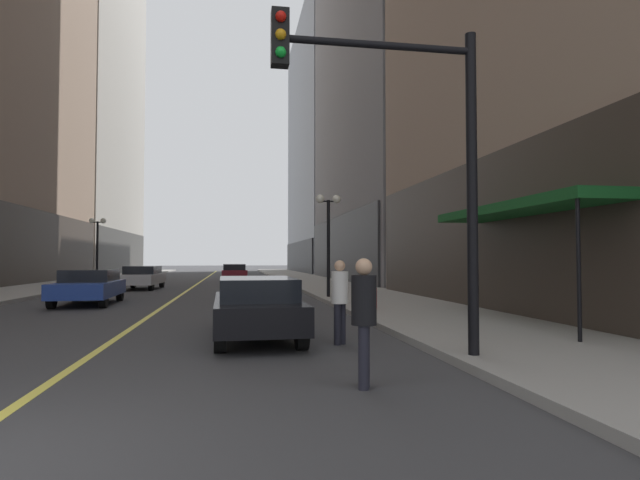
{
  "coord_description": "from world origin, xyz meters",
  "views": [
    {
      "loc": [
        2.51,
        -4.44,
        1.72
      ],
      "look_at": [
        9.49,
        37.43,
        3.29
      ],
      "focal_mm": 28.88,
      "sensor_mm": 36.0,
      "label": 1
    }
  ],
  "objects_px": {
    "traffic_light_near_right": "(411,135)",
    "car_silver": "(142,277)",
    "pedestrian_in_white_shirt": "(340,295)",
    "street_lamp_right_mid": "(328,222)",
    "car_black": "(256,305)",
    "pedestrian_in_black_coat": "(364,312)",
    "fire_hydrant_right": "(373,300)",
    "car_blue": "(89,285)",
    "street_lamp_left_far": "(97,236)",
    "car_maroon": "(234,272)"
  },
  "relations": [
    {
      "from": "traffic_light_near_right",
      "to": "car_silver",
      "type": "bearing_deg",
      "value": 109.44
    },
    {
      "from": "pedestrian_in_white_shirt",
      "to": "street_lamp_right_mid",
      "type": "bearing_deg",
      "value": 80.79
    },
    {
      "from": "car_black",
      "to": "pedestrian_in_black_coat",
      "type": "bearing_deg",
      "value": -74.73
    },
    {
      "from": "car_silver",
      "to": "street_lamp_right_mid",
      "type": "distance_m",
      "value": 13.43
    },
    {
      "from": "fire_hydrant_right",
      "to": "street_lamp_right_mid",
      "type": "bearing_deg",
      "value": 95.57
    },
    {
      "from": "fire_hydrant_right",
      "to": "car_silver",
      "type": "bearing_deg",
      "value": 123.16
    },
    {
      "from": "car_black",
      "to": "pedestrian_in_white_shirt",
      "type": "bearing_deg",
      "value": -32.83
    },
    {
      "from": "traffic_light_near_right",
      "to": "car_blue",
      "type": "bearing_deg",
      "value": 122.93
    },
    {
      "from": "pedestrian_in_white_shirt",
      "to": "street_lamp_right_mid",
      "type": "relative_size",
      "value": 0.38
    },
    {
      "from": "car_black",
      "to": "traffic_light_near_right",
      "type": "distance_m",
      "value": 5.07
    },
    {
      "from": "traffic_light_near_right",
      "to": "fire_hydrant_right",
      "type": "distance_m",
      "value": 8.9
    },
    {
      "from": "pedestrian_in_black_coat",
      "to": "street_lamp_left_far",
      "type": "relative_size",
      "value": 0.39
    },
    {
      "from": "car_silver",
      "to": "pedestrian_in_white_shirt",
      "type": "height_order",
      "value": "pedestrian_in_white_shirt"
    },
    {
      "from": "car_silver",
      "to": "traffic_light_near_right",
      "type": "relative_size",
      "value": 0.8
    },
    {
      "from": "traffic_light_near_right",
      "to": "street_lamp_left_far",
      "type": "relative_size",
      "value": 1.28
    },
    {
      "from": "car_blue",
      "to": "car_silver",
      "type": "distance_m",
      "value": 10.03
    },
    {
      "from": "traffic_light_near_right",
      "to": "fire_hydrant_right",
      "type": "relative_size",
      "value": 7.06
    },
    {
      "from": "car_maroon",
      "to": "street_lamp_right_mid",
      "type": "distance_m",
      "value": 20.46
    },
    {
      "from": "car_blue",
      "to": "pedestrian_in_black_coat",
      "type": "relative_size",
      "value": 2.67
    },
    {
      "from": "car_maroon",
      "to": "pedestrian_in_white_shirt",
      "type": "bearing_deg",
      "value": -86.06
    },
    {
      "from": "car_maroon",
      "to": "fire_hydrant_right",
      "type": "bearing_deg",
      "value": -80.02
    },
    {
      "from": "car_blue",
      "to": "street_lamp_right_mid",
      "type": "bearing_deg",
      "value": 2.97
    },
    {
      "from": "car_black",
      "to": "pedestrian_in_white_shirt",
      "type": "xyz_separation_m",
      "value": [
        1.63,
        -1.05,
        0.27
      ]
    },
    {
      "from": "car_black",
      "to": "fire_hydrant_right",
      "type": "xyz_separation_m",
      "value": [
        3.91,
        4.79,
        -0.32
      ]
    },
    {
      "from": "car_silver",
      "to": "pedestrian_in_white_shirt",
      "type": "bearing_deg",
      "value": -70.4
    },
    {
      "from": "car_silver",
      "to": "street_lamp_right_mid",
      "type": "relative_size",
      "value": 1.02
    },
    {
      "from": "fire_hydrant_right",
      "to": "traffic_light_near_right",
      "type": "bearing_deg",
      "value": -100.83
    },
    {
      "from": "pedestrian_in_white_shirt",
      "to": "traffic_light_near_right",
      "type": "distance_m",
      "value": 3.63
    },
    {
      "from": "car_blue",
      "to": "traffic_light_near_right",
      "type": "relative_size",
      "value": 0.82
    },
    {
      "from": "car_black",
      "to": "pedestrian_in_white_shirt",
      "type": "height_order",
      "value": "pedestrian_in_white_shirt"
    },
    {
      "from": "street_lamp_left_far",
      "to": "fire_hydrant_right",
      "type": "height_order",
      "value": "street_lamp_left_far"
    },
    {
      "from": "pedestrian_in_black_coat",
      "to": "traffic_light_near_right",
      "type": "relative_size",
      "value": 0.31
    },
    {
      "from": "car_maroon",
      "to": "pedestrian_in_white_shirt",
      "type": "relative_size",
      "value": 2.51
    },
    {
      "from": "car_black",
      "to": "street_lamp_left_far",
      "type": "bearing_deg",
      "value": 110.96
    },
    {
      "from": "car_blue",
      "to": "car_silver",
      "type": "bearing_deg",
      "value": 88.77
    },
    {
      "from": "car_blue",
      "to": "pedestrian_in_black_coat",
      "type": "xyz_separation_m",
      "value": [
        7.13,
        -13.99,
        0.29
      ]
    },
    {
      "from": "car_black",
      "to": "car_maroon",
      "type": "height_order",
      "value": "same"
    },
    {
      "from": "traffic_light_near_right",
      "to": "pedestrian_in_white_shirt",
      "type": "bearing_deg",
      "value": 107.97
    },
    {
      "from": "car_maroon",
      "to": "street_lamp_right_mid",
      "type": "bearing_deg",
      "value": -78.89
    },
    {
      "from": "car_black",
      "to": "street_lamp_left_far",
      "type": "relative_size",
      "value": 1.07
    },
    {
      "from": "car_maroon",
      "to": "street_lamp_right_mid",
      "type": "xyz_separation_m",
      "value": [
        3.91,
        -19.92,
        2.54
      ]
    },
    {
      "from": "car_black",
      "to": "car_maroon",
      "type": "distance_m",
      "value": 29.85
    },
    {
      "from": "pedestrian_in_black_coat",
      "to": "traffic_light_near_right",
      "type": "bearing_deg",
      "value": 47.87
    },
    {
      "from": "car_blue",
      "to": "fire_hydrant_right",
      "type": "distance_m",
      "value": 10.86
    },
    {
      "from": "pedestrian_in_white_shirt",
      "to": "fire_hydrant_right",
      "type": "bearing_deg",
      "value": 68.7
    },
    {
      "from": "car_blue",
      "to": "street_lamp_left_far",
      "type": "height_order",
      "value": "street_lamp_left_far"
    },
    {
      "from": "fire_hydrant_right",
      "to": "street_lamp_left_far",
      "type": "bearing_deg",
      "value": 124.02
    },
    {
      "from": "car_black",
      "to": "car_blue",
      "type": "bearing_deg",
      "value": 121.97
    },
    {
      "from": "street_lamp_right_mid",
      "to": "car_silver",
      "type": "bearing_deg",
      "value": 133.59
    },
    {
      "from": "car_black",
      "to": "street_lamp_right_mid",
      "type": "height_order",
      "value": "street_lamp_right_mid"
    }
  ]
}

